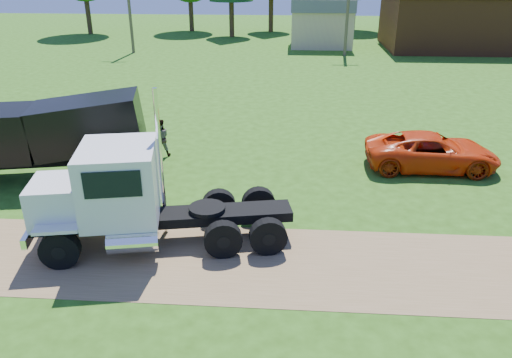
{
  "coord_description": "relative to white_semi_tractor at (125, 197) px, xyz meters",
  "views": [
    {
      "loc": [
        1.12,
        -12.51,
        8.32
      ],
      "look_at": [
        0.05,
        2.56,
        1.6
      ],
      "focal_mm": 35.0,
      "sensor_mm": 36.0,
      "label": 1
    }
  ],
  "objects": [
    {
      "name": "utility_poles",
      "position": [
        9.85,
        34.17,
        3.06
      ],
      "size": [
        42.2,
        0.28,
        9.0
      ],
      "color": "brown",
      "rests_on": "ground"
    },
    {
      "name": "white_semi_tractor",
      "position": [
        0.0,
        0.0,
        0.0
      ],
      "size": [
        8.19,
        4.03,
        4.84
      ],
      "rotation": [
        0.0,
        0.0,
        0.19
      ],
      "color": "black",
      "rests_on": "ground"
    },
    {
      "name": "spectator_b",
      "position": [
        -0.86,
        7.62,
        -0.78
      ],
      "size": [
        1.01,
        0.9,
        1.74
      ],
      "primitive_type": "imported",
      "rotation": [
        0.0,
        0.0,
        3.48
      ],
      "color": "#999999",
      "rests_on": "ground"
    },
    {
      "name": "ground",
      "position": [
        3.85,
        -0.83,
        -1.65
      ],
      "size": [
        140.0,
        140.0,
        0.0
      ],
      "primitive_type": "plane",
      "color": "#274A10",
      "rests_on": "ground"
    },
    {
      "name": "orange_pickup",
      "position": [
        11.03,
        7.01,
        -0.88
      ],
      "size": [
        5.54,
        2.55,
        1.54
      ],
      "primitive_type": "imported",
      "rotation": [
        0.0,
        0.0,
        1.57
      ],
      "color": "red",
      "rests_on": "ground"
    },
    {
      "name": "tan_shed",
      "position": [
        7.85,
        39.17,
        0.77
      ],
      "size": [
        6.2,
        5.4,
        4.7
      ],
      "color": "tan",
      "rests_on": "ground"
    },
    {
      "name": "dirt_track",
      "position": [
        3.85,
        -0.83,
        -1.65
      ],
      "size": [
        120.0,
        4.2,
        0.01
      ],
      "primitive_type": "cube",
      "color": "brown",
      "rests_on": "ground"
    },
    {
      "name": "brick_building",
      "position": [
        21.85,
        39.17,
        1.01
      ],
      "size": [
        15.4,
        10.4,
        5.3
      ],
      "color": "brown",
      "rests_on": "ground"
    },
    {
      "name": "black_dump_truck",
      "position": [
        -4.49,
        4.96,
        0.23
      ],
      "size": [
        8.06,
        3.95,
        3.42
      ],
      "rotation": [
        0.0,
        0.0,
        0.22
      ],
      "color": "black",
      "rests_on": "ground"
    }
  ]
}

